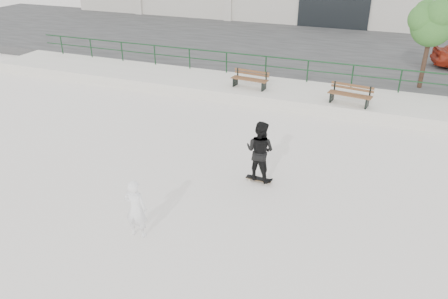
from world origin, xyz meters
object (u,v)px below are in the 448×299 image
at_px(tree, 434,21).
at_px(seated_skater, 136,209).
at_px(bench_left, 250,79).
at_px(bench_right, 350,95).
at_px(standing_skater, 260,151).
at_px(skateboard, 259,179).

height_order(tree, seated_skater, tree).
height_order(bench_left, seated_skater, seated_skater).
bearing_deg(bench_left, tree, 27.20).
bearing_deg(tree, bench_right, -129.01).
distance_m(bench_right, tree, 4.93).
distance_m(bench_left, tree, 8.02).
xyz_separation_m(bench_left, tree, (7.07, 2.82, 2.51)).
xyz_separation_m(tree, standing_skater, (-4.47, -9.67, -2.37)).
bearing_deg(seated_skater, bench_right, -115.50).
bearing_deg(standing_skater, seated_skater, 72.23).
relative_size(skateboard, seated_skater, 0.51).
relative_size(tree, seated_skater, 2.47).
bearing_deg(tree, standing_skater, -114.83).
relative_size(bench_right, skateboard, 2.25).
bearing_deg(seated_skater, tree, -120.67).
xyz_separation_m(bench_right, standing_skater, (-1.80, -6.36, 0.13)).
bearing_deg(skateboard, seated_skater, -116.43).
relative_size(standing_skater, seated_skater, 1.19).
xyz_separation_m(bench_left, standing_skater, (2.60, -6.85, 0.14)).
distance_m(skateboard, standing_skater, 0.95).
bearing_deg(skateboard, tree, 67.56).
bearing_deg(standing_skater, tree, -103.78).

